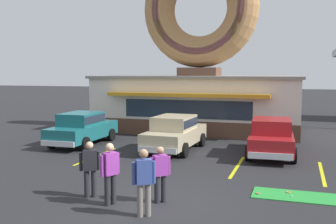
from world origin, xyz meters
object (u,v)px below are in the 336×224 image
object	(u,v)px
car_champagne	(175,132)
car_teal	(82,127)
pedestrian_blue_sweater_man	(110,171)
car_red	(271,135)
pedestrian_hooded_kid	(144,179)
trash_bin	(100,124)
golf_ball	(292,196)
pedestrian_leather_jacket_man	(90,167)
pedestrian_clipboard_woman	(160,172)

from	to	relation	value
car_champagne	car_teal	size ratio (longest dim) A/B	1.01
car_champagne	pedestrian_blue_sweater_man	distance (m)	7.66
car_red	pedestrian_hooded_kid	world-z (taller)	pedestrian_hooded_kid
car_champagne	trash_bin	world-z (taller)	car_champagne
pedestrian_blue_sweater_man	trash_bin	xyz separation A→B (m)	(-6.47, 11.53, -0.44)
golf_ball	car_red	size ratio (longest dim) A/B	0.01
car_teal	pedestrian_blue_sweater_man	bearing A→B (deg)	-54.88
pedestrian_leather_jacket_man	pedestrian_blue_sweater_man	bearing A→B (deg)	-25.67
car_champagne	trash_bin	size ratio (longest dim) A/B	4.74
pedestrian_clipboard_woman	golf_ball	bearing A→B (deg)	24.63
golf_ball	car_champagne	size ratio (longest dim) A/B	0.01
car_champagne	car_red	size ratio (longest dim) A/B	1.00
pedestrian_blue_sweater_man	pedestrian_hooded_kid	size ratio (longest dim) A/B	0.99
pedestrian_hooded_kid	car_teal	bearing A→B (deg)	128.79
car_champagne	pedestrian_leather_jacket_man	size ratio (longest dim) A/B	2.86
pedestrian_clipboard_woman	pedestrian_leather_jacket_man	bearing A→B (deg)	-174.70
pedestrian_hooded_kid	car_red	bearing A→B (deg)	73.39
car_red	pedestrian_clipboard_woman	world-z (taller)	car_red
pedestrian_hooded_kid	car_champagne	bearing A→B (deg)	102.07
trash_bin	pedestrian_leather_jacket_man	bearing A→B (deg)	-63.15
car_teal	pedestrian_clipboard_woman	distance (m)	9.61
pedestrian_hooded_kid	trash_bin	distance (m)	14.29
pedestrian_blue_sweater_man	pedestrian_leather_jacket_man	size ratio (longest dim) A/B	1.04
golf_ball	trash_bin	xyz separation A→B (m)	(-11.12, 9.36, 0.45)
golf_ball	pedestrian_clipboard_woman	bearing A→B (deg)	-155.37
pedestrian_leather_jacket_man	pedestrian_clipboard_woman	xyz separation A→B (m)	(2.06, 0.19, -0.04)
pedestrian_leather_jacket_man	trash_bin	size ratio (longest dim) A/B	1.65
golf_ball	car_champagne	xyz separation A→B (m)	(-5.21, 5.48, 0.82)
car_champagne	car_red	distance (m)	4.26
car_red	pedestrian_clipboard_woman	bearing A→B (deg)	-108.75
pedestrian_hooded_kid	pedestrian_leather_jacket_man	world-z (taller)	pedestrian_hooded_kid
pedestrian_hooded_kid	pedestrian_blue_sweater_man	bearing A→B (deg)	156.11
pedestrian_hooded_kid	pedestrian_clipboard_woman	size ratio (longest dim) A/B	1.09
car_teal	pedestrian_leather_jacket_man	bearing A→B (deg)	-57.93
golf_ball	car_teal	size ratio (longest dim) A/B	0.01
car_red	pedestrian_blue_sweater_man	distance (m)	8.71
car_teal	trash_bin	size ratio (longest dim) A/B	4.70
car_teal	pedestrian_hooded_kid	bearing A→B (deg)	-51.21
car_champagne	car_teal	bearing A→B (deg)	-179.58
golf_ball	trash_bin	size ratio (longest dim) A/B	0.04
pedestrian_leather_jacket_man	pedestrian_clipboard_woman	world-z (taller)	pedestrian_leather_jacket_man
golf_ball	car_teal	xyz separation A→B (m)	(-10.00, 5.44, 0.82)
car_champagne	pedestrian_blue_sweater_man	size ratio (longest dim) A/B	2.74
car_red	pedestrian_clipboard_woman	distance (m)	7.70
pedestrian_hooded_kid	golf_ball	bearing A→B (deg)	37.85
car_red	pedestrian_blue_sweater_man	size ratio (longest dim) A/B	2.75
golf_ball	car_champagne	bearing A→B (deg)	133.56
car_teal	pedestrian_leather_jacket_man	distance (m)	8.50
pedestrian_blue_sweater_man	car_red	bearing A→B (deg)	64.88
pedestrian_hooded_kid	pedestrian_clipboard_woman	world-z (taller)	pedestrian_hooded_kid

